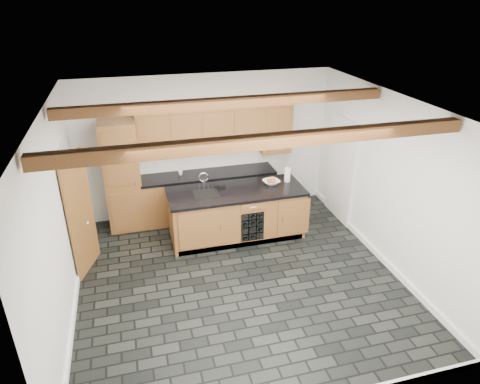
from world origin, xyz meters
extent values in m
plane|color=black|center=(0.00, 0.00, 0.00)|extent=(5.00, 5.00, 0.00)
plane|color=white|center=(0.00, 2.50, 1.40)|extent=(5.00, 0.00, 5.00)
plane|color=white|center=(-2.50, 0.00, 1.40)|extent=(0.00, 5.00, 5.00)
plane|color=white|center=(2.50, 0.00, 1.40)|extent=(0.00, 5.00, 5.00)
plane|color=white|center=(0.00, 0.00, 2.80)|extent=(5.00, 5.00, 0.00)
cube|color=brown|center=(0.00, -1.20, 2.70)|extent=(4.90, 0.15, 0.15)
cube|color=brown|center=(0.00, 0.60, 2.70)|extent=(4.90, 0.15, 0.15)
cube|color=white|center=(-2.48, 0.00, 0.05)|extent=(0.04, 5.00, 0.10)
cube|color=white|center=(2.48, 0.00, 0.05)|extent=(0.04, 5.00, 0.10)
cube|color=white|center=(-2.47, 1.30, 1.02)|extent=(0.06, 0.94, 2.04)
cube|color=#985B31|center=(-2.32, 0.95, 1.00)|extent=(0.31, 0.77, 2.00)
cube|color=white|center=(2.47, 1.50, 1.02)|extent=(0.06, 0.98, 2.04)
cube|color=black|center=(2.50, 1.50, 1.00)|extent=(0.02, 0.86, 1.96)
cube|color=#985B31|center=(-1.65, 2.20, 1.05)|extent=(0.65, 0.60, 2.10)
cube|color=#985B31|center=(-0.02, 2.20, 0.44)|extent=(2.60, 0.60, 0.88)
cube|color=black|center=(-0.02, 2.20, 0.91)|extent=(2.64, 0.62, 0.05)
cube|color=white|center=(-0.02, 2.49, 1.19)|extent=(2.60, 0.02, 0.52)
cube|color=#985B31|center=(-0.12, 2.33, 1.83)|extent=(2.40, 0.35, 0.75)
cube|color=#985B31|center=(1.38, 2.33, 1.70)|extent=(0.60, 0.35, 1.00)
cube|color=#985B31|center=(0.30, 1.30, 0.44)|extent=(2.40, 0.90, 0.88)
cube|color=black|center=(0.30, 1.30, 0.91)|extent=(2.46, 0.96, 0.05)
cube|color=#985B31|center=(-0.42, 0.84, 0.48)|extent=(0.80, 0.02, 0.70)
cube|color=#985B31|center=(1.25, 0.84, 0.48)|extent=(0.60, 0.02, 0.70)
cube|color=black|center=(0.48, 0.99, 0.40)|extent=(0.42, 0.30, 0.56)
cylinder|color=black|center=(0.62, 0.95, 0.47)|extent=(0.07, 0.26, 0.07)
cylinder|color=black|center=(0.34, 0.95, 0.47)|extent=(0.07, 0.26, 0.07)
cylinder|color=black|center=(0.48, 0.95, 0.19)|extent=(0.07, 0.26, 0.07)
cylinder|color=black|center=(0.48, 0.95, 0.61)|extent=(0.07, 0.26, 0.07)
cylinder|color=black|center=(0.62, 0.95, 0.33)|extent=(0.07, 0.26, 0.07)
cylinder|color=black|center=(0.48, 0.95, 0.47)|extent=(0.07, 0.26, 0.07)
cylinder|color=black|center=(0.62, 0.95, 0.61)|extent=(0.07, 0.26, 0.07)
cylinder|color=black|center=(0.34, 0.95, 0.19)|extent=(0.07, 0.26, 0.07)
cube|color=black|center=(-0.25, 1.30, 0.93)|extent=(0.45, 0.40, 0.02)
cylinder|color=silver|center=(-0.25, 1.48, 1.03)|extent=(0.02, 0.02, 0.20)
torus|color=silver|center=(-0.25, 1.48, 1.17)|extent=(0.18, 0.02, 0.18)
cylinder|color=silver|center=(-0.33, 1.48, 0.97)|extent=(0.02, 0.02, 0.08)
cylinder|color=silver|center=(-0.17, 1.48, 0.97)|extent=(0.02, 0.02, 0.08)
cube|color=black|center=(0.05, 1.50, 0.95)|extent=(0.22, 0.18, 0.04)
cylinder|color=black|center=(0.05, 1.50, 0.98)|extent=(0.13, 0.13, 0.02)
imported|color=silver|center=(1.00, 1.39, 0.97)|extent=(0.36, 0.36, 0.07)
sphere|color=red|center=(1.05, 1.39, 1.01)|extent=(0.07, 0.07, 0.07)
sphere|color=orange|center=(1.01, 1.44, 1.01)|extent=(0.07, 0.07, 0.07)
sphere|color=#679A2A|center=(0.96, 1.42, 1.01)|extent=(0.07, 0.07, 0.07)
sphere|color=red|center=(0.96, 1.37, 1.01)|extent=(0.07, 0.07, 0.07)
sphere|color=#CD5517|center=(1.01, 1.35, 1.01)|extent=(0.07, 0.07, 0.07)
cylinder|color=white|center=(1.33, 1.44, 1.06)|extent=(0.11, 0.11, 0.26)
imported|color=white|center=(-0.56, 2.27, 0.97)|extent=(0.11, 0.11, 0.08)
camera|label=1|loc=(-1.44, -5.41, 4.21)|focal=32.00mm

